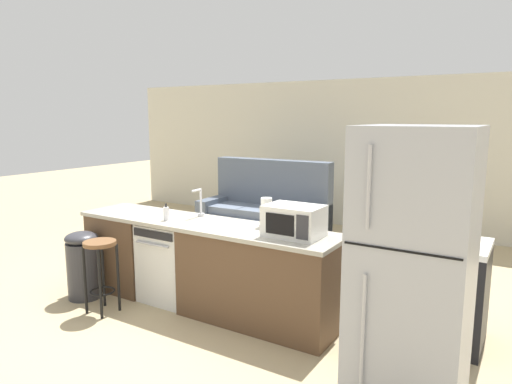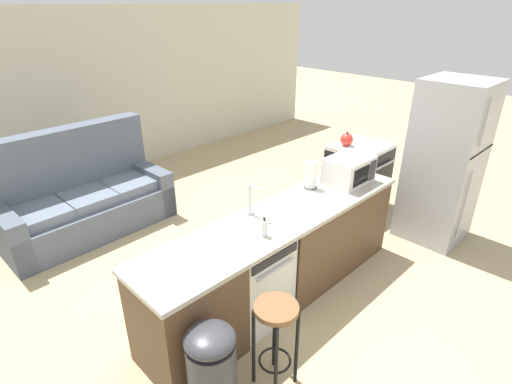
{
  "view_description": "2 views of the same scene",
  "coord_description": "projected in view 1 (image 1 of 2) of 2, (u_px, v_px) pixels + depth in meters",
  "views": [
    {
      "loc": [
        2.99,
        -3.54,
        1.96
      ],
      "look_at": [
        0.35,
        0.72,
        1.12
      ],
      "focal_mm": 32.0,
      "sensor_mm": 36.0,
      "label": 1
    },
    {
      "loc": [
        -2.23,
        -2.07,
        2.65
      ],
      "look_at": [
        0.25,
        0.43,
        0.95
      ],
      "focal_mm": 28.0,
      "sensor_mm": 36.0,
      "label": 2
    }
  ],
  "objects": [
    {
      "name": "bar_stool",
      "position": [
        101.0,
        261.0,
        4.53
      ],
      "size": [
        0.32,
        0.32,
        0.74
      ],
      "color": "brown",
      "rests_on": "ground_plane"
    },
    {
      "name": "ground_plane",
      "position": [
        192.0,
        303.0,
        4.84
      ],
      "size": [
        24.0,
        24.0,
        0.0
      ],
      "primitive_type": "plane",
      "color": "tan"
    },
    {
      "name": "refrigerator",
      "position": [
        412.0,
        271.0,
        3.01
      ],
      "size": [
        0.72,
        0.73,
        1.9
      ],
      "color": "#A8AAB2",
      "rests_on": "ground_plane"
    },
    {
      "name": "paper_towel_roll",
      "position": [
        266.0,
        213.0,
        4.42
      ],
      "size": [
        0.14,
        0.14,
        0.28
      ],
      "color": "#4C4C51",
      "rests_on": "kitchen_counter"
    },
    {
      "name": "microwave",
      "position": [
        294.0,
        221.0,
        4.05
      ],
      "size": [
        0.5,
        0.37,
        0.28
      ],
      "color": "white",
      "rests_on": "kitchen_counter"
    },
    {
      "name": "dishwasher",
      "position": [
        174.0,
        261.0,
        4.9
      ],
      "size": [
        0.58,
        0.61,
        0.84
      ],
      "color": "silver",
      "rests_on": "ground_plane"
    },
    {
      "name": "kettle",
      "position": [
        426.0,
        225.0,
        4.12
      ],
      "size": [
        0.21,
        0.17,
        0.19
      ],
      "color": "red",
      "rests_on": "stove_range"
    },
    {
      "name": "sink_faucet",
      "position": [
        200.0,
        204.0,
        4.86
      ],
      "size": [
        0.07,
        0.18,
        0.3
      ],
      "color": "silver",
      "rests_on": "kitchen_counter"
    },
    {
      "name": "couch",
      "position": [
        266.0,
        215.0,
        7.32
      ],
      "size": [
        2.03,
        0.96,
        1.27
      ],
      "color": "#515B6B",
      "rests_on": "ground_plane"
    },
    {
      "name": "stove_range",
      "position": [
        439.0,
        290.0,
        4.01
      ],
      "size": [
        0.76,
        0.68,
        0.9
      ],
      "color": "black",
      "rests_on": "ground_plane"
    },
    {
      "name": "trash_bin",
      "position": [
        83.0,
        264.0,
        4.93
      ],
      "size": [
        0.35,
        0.35,
        0.74
      ],
      "color": "#333338",
      "rests_on": "ground_plane"
    },
    {
      "name": "kitchen_counter",
      "position": [
        210.0,
        269.0,
        4.65
      ],
      "size": [
        2.94,
        0.66,
        0.9
      ],
      "color": "brown",
      "rests_on": "ground_plane"
    },
    {
      "name": "wall_back",
      "position": [
        358.0,
        154.0,
        8.0
      ],
      "size": [
        10.0,
        0.06,
        2.6
      ],
      "color": "beige",
      "rests_on": "ground_plane"
    },
    {
      "name": "soap_bottle",
      "position": [
        166.0,
        213.0,
        4.68
      ],
      "size": [
        0.06,
        0.06,
        0.18
      ],
      "color": "silver",
      "rests_on": "kitchen_counter"
    }
  ]
}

